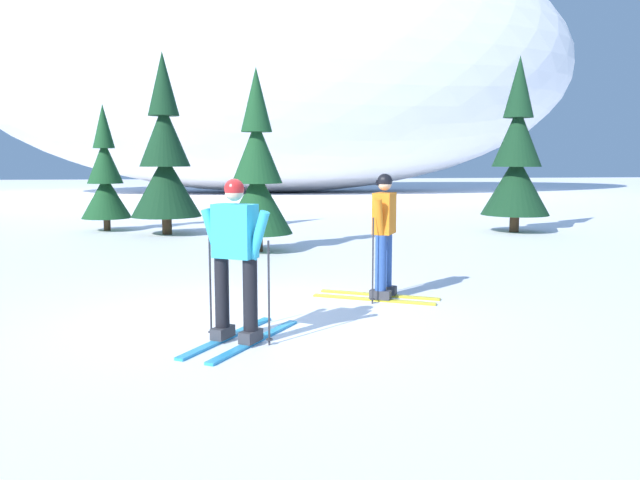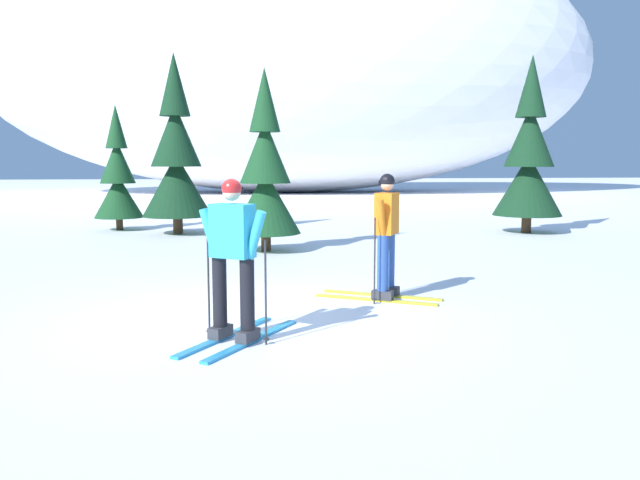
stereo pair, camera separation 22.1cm
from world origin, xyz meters
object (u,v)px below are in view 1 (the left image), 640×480
object	(u,v)px
skier_orange_jacket	(383,234)
pine_tree_far_left	(105,178)
skier_cyan_jacket	(236,258)
pine_tree_center_left	(165,159)
pine_tree_far_right	(517,159)
pine_tree_center_right	(257,176)

from	to	relation	value
skier_orange_jacket	pine_tree_far_left	bearing A→B (deg)	119.52
skier_cyan_jacket	skier_orange_jacket	bearing A→B (deg)	42.74
pine_tree_center_left	pine_tree_far_left	bearing A→B (deg)	145.99
pine_tree_far_left	pine_tree_far_right	xyz separation A→B (m)	(10.82, -1.91, 0.50)
skier_cyan_jacket	pine_tree_center_right	xyz separation A→B (m)	(0.52, 6.74, 0.69)
pine_tree_far_left	pine_tree_far_right	size ratio (longest dim) A/B	0.74
pine_tree_center_left	pine_tree_center_right	size ratio (longest dim) A/B	1.22
pine_tree_far_left	skier_cyan_jacket	bearing A→B (deg)	-73.52
skier_cyan_jacket	pine_tree_center_left	size ratio (longest dim) A/B	0.37
skier_cyan_jacket	skier_orange_jacket	xyz separation A→B (m)	(2.02, 1.86, -0.00)
pine_tree_center_left	skier_orange_jacket	bearing A→B (deg)	-66.23
skier_orange_jacket	pine_tree_far_right	xyz separation A→B (m)	(5.44, 7.59, 1.03)
skier_orange_jacket	pine_tree_far_right	size ratio (longest dim) A/B	0.37
pine_tree_center_left	pine_tree_far_right	size ratio (longest dim) A/B	1.00
skier_cyan_jacket	pine_tree_center_right	distance (m)	6.79
pine_tree_far_left	pine_tree_center_right	world-z (taller)	pine_tree_center_right
pine_tree_center_right	pine_tree_far_right	size ratio (longest dim) A/B	0.82
pine_tree_center_right	pine_tree_far_left	bearing A→B (deg)	130.01
skier_cyan_jacket	pine_tree_center_left	world-z (taller)	pine_tree_center_left
pine_tree_far_left	pine_tree_far_right	world-z (taller)	pine_tree_far_right
skier_orange_jacket	pine_tree_center_left	distance (m)	9.19
skier_orange_jacket	pine_tree_center_right	bearing A→B (deg)	107.05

